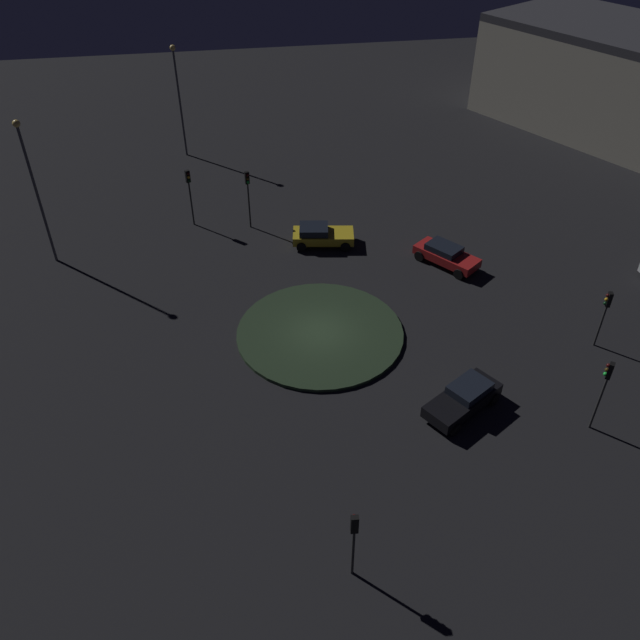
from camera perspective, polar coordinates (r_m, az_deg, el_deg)
ground_plane at (r=38.52m, az=-0.00°, el=-1.25°), size 115.79×115.79×0.00m
roundabout_island at (r=38.45m, az=-0.00°, el=-1.12°), size 9.79×9.79×0.22m
car_red at (r=44.94m, az=10.91°, el=5.61°), size 4.54×4.04×1.38m
car_black at (r=34.36m, az=12.40°, el=-6.63°), size 3.81×4.65×1.43m
car_yellow at (r=46.30m, az=0.10°, el=7.42°), size 2.67×4.48×1.44m
traffic_light_west at (r=47.50m, az=-6.29°, el=11.29°), size 0.38×0.34×4.40m
traffic_light_north at (r=39.40m, az=23.59°, el=0.94°), size 0.34×0.38×3.71m
traffic_light_east at (r=26.25m, az=2.97°, el=-18.05°), size 0.37×0.32×3.77m
traffic_light_southwest at (r=48.49m, az=-11.30°, el=11.29°), size 0.40×0.37×4.32m
traffic_light_northeast at (r=33.84m, az=23.55°, el=-5.04°), size 0.37×0.39×4.28m
streetlamp_southwest at (r=45.68m, az=-23.68°, el=11.03°), size 0.46×0.46×9.86m
streetlamp_west at (r=59.09m, az=-12.22°, el=18.92°), size 0.47×0.47×9.36m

